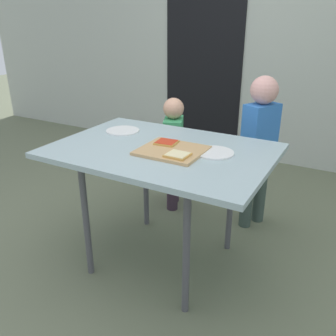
# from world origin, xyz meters

# --- Properties ---
(ground_plane) EXTENTS (16.00, 16.00, 0.00)m
(ground_plane) POSITION_xyz_m (0.00, 0.00, 0.00)
(ground_plane) COLOR #636950
(house_wall_back) EXTENTS (8.00, 0.20, 2.98)m
(house_wall_back) POSITION_xyz_m (0.00, 2.20, 1.49)
(house_wall_back) COLOR #ADB2A8
(house_wall_back) RESTS_ON ground
(house_door) EXTENTS (0.90, 0.02, 2.00)m
(house_door) POSITION_xyz_m (-0.67, 2.10, 1.00)
(house_door) COLOR black
(house_door) RESTS_ON ground
(dining_table) EXTENTS (1.25, 0.87, 0.78)m
(dining_table) POSITION_xyz_m (0.00, 0.00, 0.72)
(dining_table) COLOR #9EB5BA
(dining_table) RESTS_ON ground
(cutting_board) EXTENTS (0.35, 0.32, 0.02)m
(cutting_board) POSITION_xyz_m (0.08, -0.03, 0.79)
(cutting_board) COLOR tan
(cutting_board) RESTS_ON dining_table
(pizza_slice_far_left) EXTENTS (0.13, 0.12, 0.01)m
(pizza_slice_far_left) POSITION_xyz_m (0.01, 0.04, 0.80)
(pizza_slice_far_left) COLOR gold
(pizza_slice_far_left) RESTS_ON cutting_board
(pizza_slice_near_right) EXTENTS (0.12, 0.12, 0.01)m
(pizza_slice_near_right) POSITION_xyz_m (0.16, -0.11, 0.80)
(pizza_slice_near_right) COLOR gold
(pizza_slice_near_right) RESTS_ON cutting_board
(plate_white_left) EXTENTS (0.22, 0.22, 0.01)m
(plate_white_left) POSITION_xyz_m (-0.39, 0.16, 0.78)
(plate_white_left) COLOR white
(plate_white_left) RESTS_ON dining_table
(plate_white_right) EXTENTS (0.22, 0.22, 0.01)m
(plate_white_right) POSITION_xyz_m (0.30, 0.06, 0.78)
(plate_white_right) COLOR white
(plate_white_right) RESTS_ON dining_table
(child_left) EXTENTS (0.22, 0.28, 0.91)m
(child_left) POSITION_xyz_m (-0.29, 0.69, 0.51)
(child_left) COLOR #352533
(child_left) RESTS_ON ground
(child_right) EXTENTS (0.23, 0.28, 1.12)m
(child_right) POSITION_xyz_m (0.37, 0.73, 0.66)
(child_right) COLOR #384941
(child_right) RESTS_ON ground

